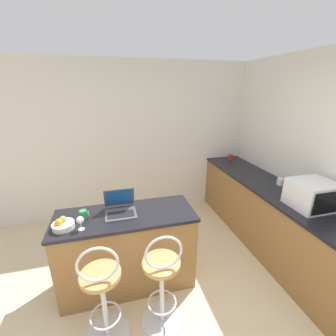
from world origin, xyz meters
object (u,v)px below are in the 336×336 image
Objects in this scene: mug_green at (84,214)px; mug_red at (231,157)px; wine_glass_short at (80,221)px; laptop at (120,206)px; microwave at (313,195)px; fruit_bowl at (63,224)px; bar_stool_near at (103,295)px; mug_white at (280,182)px; bar_stool_far at (162,283)px.

mug_green is 0.98× the size of mug_red.
mug_green is 0.20m from wine_glass_short.
laptop reaches higher than wine_glass_short.
wine_glass_short is at bearing 175.49° from microwave.
fruit_bowl is 2.18× the size of mug_red.
wine_glass_short is at bearing -147.39° from laptop.
laptop is 1.59× the size of fruit_bowl.
bar_stool_near reaches higher than mug_red.
wine_glass_short is (-0.16, 0.41, 0.50)m from bar_stool_near.
wine_glass_short reaches higher than fruit_bowl.
microwave is at bearing -11.83° from laptop.
laptop reaches higher than fruit_bowl.
microwave is (2.06, -0.43, 0.09)m from laptop.
mug_red is 1.24m from mug_white.
laptop is 0.37m from mug_green.
bar_stool_far is 1.07m from fruit_bowl.
microwave is at bearing -4.51° from wine_glass_short.
mug_green is at bearing -149.60° from mug_red.
bar_stool_near reaches higher than wine_glass_short.
bar_stool_far is 5.22× the size of fruit_bowl.
mug_green is at bearing -172.88° from laptop.
bar_stool_near is 11.56× the size of mug_green.
bar_stool_far is 10.29× the size of mug_white.
bar_stool_far is at bearing -31.52° from wine_glass_short.
wine_glass_short reaches higher than mug_green.
mug_red is (2.47, 1.45, -0.00)m from mug_green.
mug_red is (2.32, 2.06, 0.45)m from bar_stool_near.
bar_stool_near is at bearing -68.98° from wine_glass_short.
mug_white is (1.86, 0.82, 0.45)m from bar_stool_far.
bar_stool_far is at bearing -29.69° from fruit_bowl.
mug_red is 2.98m from wine_glass_short.
laptop is 0.57m from fruit_bowl.
mug_white is at bearing 4.81° from mug_green.
bar_stool_near reaches higher than fruit_bowl.
laptop reaches higher than mug_white.
mug_green is at bearing 170.97° from microwave.
bar_stool_far is (0.52, 0.00, 0.00)m from bar_stool_near.
mug_white is 0.75× the size of wine_glass_short.
fruit_bowl reaches higher than mug_green.
mug_white is at bearing 9.10° from wine_glass_short.
bar_stool_near is 3.13m from mug_red.
bar_stool_far is at bearing -156.21° from mug_white.
bar_stool_far is at bearing -131.26° from mug_red.
fruit_bowl is at bearing -172.88° from mug_white.
bar_stool_near is at bearing 180.00° from bar_stool_far.
fruit_bowl reaches higher than mug_red.
mug_green is 0.89× the size of mug_white.
bar_stool_far is 1.01m from mug_green.
wine_glass_short is (-2.43, 0.19, -0.05)m from microwave.
microwave reaches higher than bar_stool_near.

